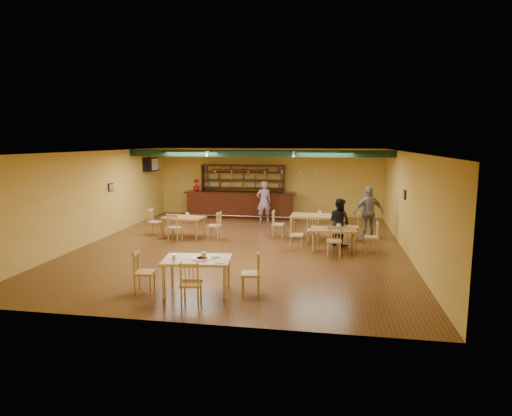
% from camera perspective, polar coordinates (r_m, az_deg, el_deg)
% --- Properties ---
extents(floor, '(12.00, 12.00, 0.00)m').
position_cam_1_polar(floor, '(13.96, -1.79, -5.01)').
color(floor, '#543518').
rests_on(floor, ground).
extents(ceiling_beam, '(10.00, 0.30, 0.25)m').
position_cam_1_polar(ceiling_beam, '(16.32, 0.13, 7.18)').
color(ceiling_beam, black).
rests_on(ceiling_beam, ceiling).
extents(track_rail_left, '(0.05, 2.50, 0.05)m').
position_cam_1_polar(track_rail_left, '(17.29, -5.48, 7.46)').
color(track_rail_left, silver).
rests_on(track_rail_left, ceiling).
extents(track_rail_right, '(0.05, 2.50, 0.05)m').
position_cam_1_polar(track_rail_right, '(16.74, 5.25, 7.42)').
color(track_rail_right, silver).
rests_on(track_rail_right, ceiling).
extents(ac_unit, '(0.34, 0.70, 0.48)m').
position_cam_1_polar(ac_unit, '(19.05, -13.60, 5.60)').
color(ac_unit, silver).
rests_on(ac_unit, wall_left).
extents(picture_left, '(0.04, 0.34, 0.28)m').
position_cam_1_polar(picture_left, '(16.30, -18.49, 2.60)').
color(picture_left, black).
rests_on(picture_left, wall_left).
extents(picture_right, '(0.04, 0.34, 0.28)m').
position_cam_1_polar(picture_right, '(14.06, 18.88, 1.67)').
color(picture_right, black).
rests_on(picture_right, wall_right).
extents(bar_counter, '(4.87, 0.85, 1.13)m').
position_cam_1_polar(bar_counter, '(19.03, -2.08, 0.44)').
color(bar_counter, '#32120A').
rests_on(bar_counter, ground).
extents(back_bar_hutch, '(3.77, 0.40, 2.28)m').
position_cam_1_polar(back_bar_hutch, '(19.57, -1.71, 2.37)').
color(back_bar_hutch, '#32120A').
rests_on(back_bar_hutch, ground).
extents(poinsettia, '(0.38, 0.38, 0.52)m').
position_cam_1_polar(poinsettia, '(19.43, -7.85, 2.99)').
color(poinsettia, '#AA120F').
rests_on(poinsettia, bar_counter).
extents(dining_table_a, '(1.50, 1.02, 0.70)m').
position_cam_1_polar(dining_table_a, '(15.45, -9.43, -2.44)').
color(dining_table_a, '#9A6536').
rests_on(dining_table_a, ground).
extents(dining_table_b, '(1.68, 1.05, 0.82)m').
position_cam_1_polar(dining_table_b, '(15.01, 7.72, -2.49)').
color(dining_table_b, '#9A6536').
rests_on(dining_table_b, ground).
extents(dining_table_d, '(1.38, 0.85, 0.68)m').
position_cam_1_polar(dining_table_d, '(13.53, 10.10, -4.10)').
color(dining_table_d, '#9A6536').
rests_on(dining_table_d, ground).
extents(near_table, '(1.57, 1.12, 0.78)m').
position_cam_1_polar(near_table, '(9.76, -7.70, -8.80)').
color(near_table, beige).
rests_on(near_table, ground).
extents(pizza_tray, '(0.50, 0.50, 0.01)m').
position_cam_1_polar(pizza_tray, '(9.62, -7.15, -6.58)').
color(pizza_tray, silver).
rests_on(pizza_tray, near_table).
extents(parmesan_shaker, '(0.08, 0.08, 0.11)m').
position_cam_1_polar(parmesan_shaker, '(9.64, -10.71, -6.34)').
color(parmesan_shaker, '#EAE5C6').
rests_on(parmesan_shaker, near_table).
extents(napkin_stack, '(0.23, 0.19, 0.03)m').
position_cam_1_polar(napkin_stack, '(9.74, -5.33, -6.31)').
color(napkin_stack, white).
rests_on(napkin_stack, near_table).
extents(pizza_server, '(0.33, 0.15, 0.00)m').
position_cam_1_polar(pizza_server, '(9.62, -6.17, -6.50)').
color(pizza_server, silver).
rests_on(pizza_server, pizza_tray).
extents(side_plate, '(0.25, 0.25, 0.01)m').
position_cam_1_polar(side_plate, '(9.31, -4.74, -7.09)').
color(side_plate, white).
rests_on(side_plate, near_table).
extents(patron_bar, '(0.72, 0.59, 1.69)m').
position_cam_1_polar(patron_bar, '(17.98, 1.04, 0.85)').
color(patron_bar, '#874698').
rests_on(patron_bar, ground).
extents(patron_right_a, '(0.94, 0.93, 1.53)m').
position_cam_1_polar(patron_right_a, '(14.16, 10.87, -1.81)').
color(patron_right_a, black).
rests_on(patron_right_a, ground).
extents(patron_right_b, '(1.13, 0.73, 1.79)m').
position_cam_1_polar(patron_right_b, '(15.45, 14.57, -0.56)').
color(patron_right_b, gray).
rests_on(patron_right_b, ground).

